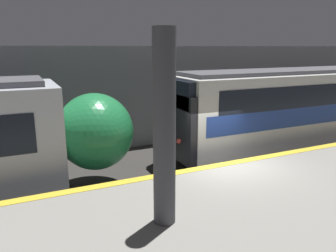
{
  "coord_description": "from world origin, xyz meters",
  "views": [
    {
      "loc": [
        -5.57,
        -7.79,
        4.54
      ],
      "look_at": [
        -1.47,
        0.96,
        2.21
      ],
      "focal_mm": 35.0,
      "sensor_mm": 36.0,
      "label": 1
    }
  ],
  "objects": [
    {
      "name": "platform",
      "position": [
        0.0,
        -2.54,
        0.57
      ],
      "size": [
        40.0,
        5.08,
        1.15
      ],
      "color": "gray",
      "rests_on": "ground"
    },
    {
      "name": "ground_plane",
      "position": [
        0.0,
        0.0,
        0.0
      ],
      "size": [
        120.0,
        120.0,
        0.0
      ],
      "primitive_type": "plane",
      "color": "#33302D"
    },
    {
      "name": "station_rear_barrier",
      "position": [
        0.0,
        6.25,
        2.3
      ],
      "size": [
        50.0,
        0.15,
        4.6
      ],
      "color": "gray",
      "rests_on": "ground"
    },
    {
      "name": "support_pillar_near",
      "position": [
        -3.11,
        -2.37,
        3.02
      ],
      "size": [
        0.43,
        0.43,
        3.76
      ],
      "color": "#47474C",
      "rests_on": "platform"
    },
    {
      "name": "train_boxy",
      "position": [
        7.02,
        2.39,
        1.88
      ],
      "size": [
        15.46,
        2.91,
        3.66
      ],
      "color": "black",
      "rests_on": "ground"
    }
  ]
}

